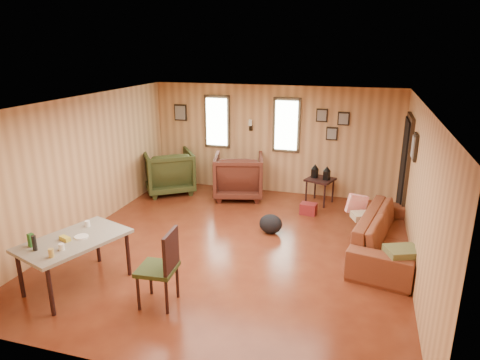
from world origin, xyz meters
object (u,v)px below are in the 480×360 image
at_px(sofa, 393,228).
at_px(recliner_green, 169,170).
at_px(side_table, 320,177).
at_px(dining_table, 73,243).
at_px(end_table, 224,175).
at_px(recliner_brown, 239,174).

relative_size(sofa, recliner_green, 2.20).
height_order(recliner_green, side_table, recliner_green).
bearing_deg(dining_table, recliner_green, 116.42).
distance_m(end_table, dining_table, 4.55).
xyz_separation_m(recliner_green, end_table, (1.16, 0.46, -0.17)).
relative_size(recliner_green, end_table, 1.67).
bearing_deg(dining_table, recliner_brown, 94.31).
bearing_deg(sofa, dining_table, 129.02).
height_order(recliner_brown, recliner_green, recliner_brown).
relative_size(recliner_brown, side_table, 1.27).
bearing_deg(recliner_green, recliner_brown, 149.41).
bearing_deg(recliner_brown, side_table, 169.02).
bearing_deg(end_table, sofa, -32.44).
bearing_deg(recliner_brown, end_table, -51.43).
height_order(side_table, dining_table, dining_table).
bearing_deg(side_table, dining_table, -123.85).
height_order(recliner_green, end_table, recliner_green).
xyz_separation_m(sofa, side_table, (-1.36, 2.05, 0.11)).
bearing_deg(recliner_brown, dining_table, 60.39).
distance_m(side_table, dining_table, 5.14).
xyz_separation_m(sofa, recliner_green, (-4.74, 1.81, 0.07)).
height_order(sofa, side_table, sofa).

